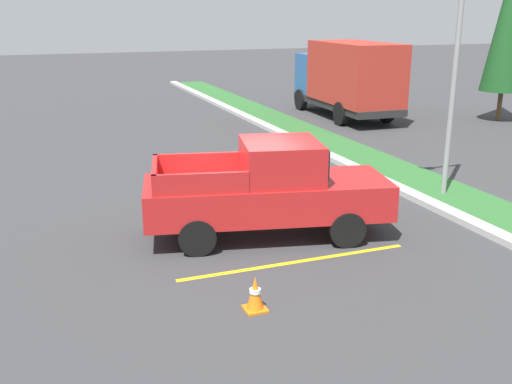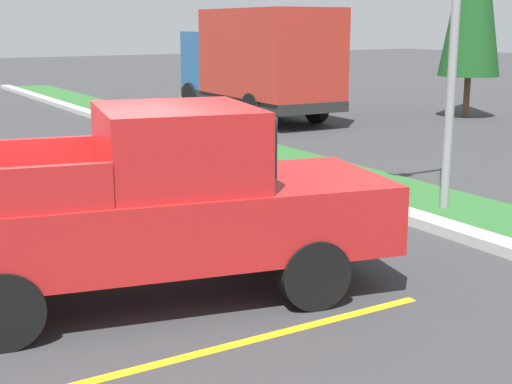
% 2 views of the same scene
% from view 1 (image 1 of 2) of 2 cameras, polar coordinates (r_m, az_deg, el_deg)
% --- Properties ---
extents(ground_plane, '(120.00, 120.00, 0.00)m').
position_cam_1_polar(ground_plane, '(13.33, -1.22, -3.78)').
color(ground_plane, '#38383A').
extents(parking_line_near, '(0.12, 4.80, 0.01)m').
position_cam_1_polar(parking_line_near, '(14.45, -1.28, -2.08)').
color(parking_line_near, yellow).
rests_on(parking_line_near, ground).
extents(parking_line_far, '(0.12, 4.80, 0.01)m').
position_cam_1_polar(parking_line_far, '(11.78, 3.84, -6.70)').
color(parking_line_far, yellow).
rests_on(parking_line_far, ground).
extents(curb_strip, '(56.00, 0.40, 0.15)m').
position_cam_1_polar(curb_strip, '(15.61, 16.33, -1.04)').
color(curb_strip, '#B2B2AD').
rests_on(curb_strip, ground).
extents(grass_median, '(56.00, 1.80, 0.06)m').
position_cam_1_polar(grass_median, '(16.30, 19.41, -0.75)').
color(grass_median, '#2D662D').
rests_on(grass_median, ground).
extents(pickup_truck_main, '(2.98, 5.51, 2.10)m').
position_cam_1_polar(pickup_truck_main, '(12.76, 1.26, 0.20)').
color(pickup_truck_main, black).
rests_on(pickup_truck_main, ground).
extents(cargo_truck_distant, '(6.88, 2.71, 3.40)m').
position_cam_1_polar(cargo_truck_distant, '(27.60, 8.78, 10.84)').
color(cargo_truck_distant, black).
rests_on(cargo_truck_distant, ground).
extents(street_light, '(0.24, 1.49, 6.36)m').
position_cam_1_polar(street_light, '(15.89, 18.20, 12.56)').
color(street_light, gray).
rests_on(street_light, ground).
extents(cypress_tree_leftmost, '(1.92, 1.92, 7.39)m').
position_cam_1_polar(cypress_tree_leftmost, '(28.48, 23.14, 14.96)').
color(cypress_tree_leftmost, brown).
rests_on(cypress_tree_leftmost, ground).
extents(traffic_cone, '(0.36, 0.36, 0.60)m').
position_cam_1_polar(traffic_cone, '(9.87, -0.08, -9.74)').
color(traffic_cone, orange).
rests_on(traffic_cone, ground).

